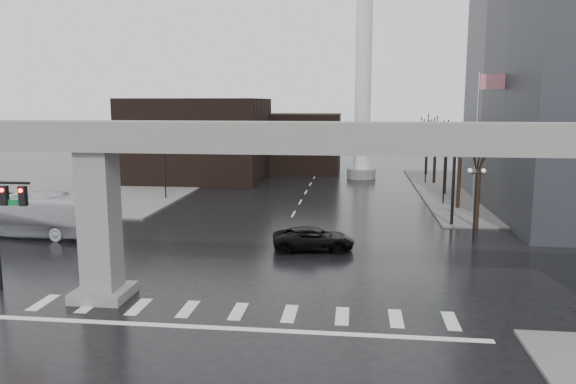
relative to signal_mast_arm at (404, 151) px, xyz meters
name	(u,v)px	position (x,y,z in m)	size (l,w,h in m)	color
ground	(243,304)	(-8.99, -18.80, -5.83)	(160.00, 160.00, 0.00)	black
sidewalk_ne	(553,193)	(17.01, 17.20, -5.75)	(28.00, 36.00, 0.15)	slate
sidewalk_nw	(85,185)	(-34.99, 17.20, -5.75)	(28.00, 36.00, 0.15)	slate
elevated_guideway	(268,162)	(-7.73, -18.80, 1.05)	(48.00, 2.60, 8.70)	gray
building_far_left	(199,140)	(-22.99, 23.20, -0.83)	(16.00, 14.00, 10.00)	black
building_far_mid	(303,143)	(-10.99, 33.20, -1.83)	(10.00, 10.00, 8.00)	black
smokestack	(363,71)	(-2.99, 27.20, 7.52)	(3.60, 3.60, 30.00)	silver
signal_mast_arm	(404,151)	(0.00, 0.00, 0.00)	(12.12, 0.43, 8.00)	black
signal_left_pole	(5,213)	(-21.24, -18.30, -1.76)	(2.30, 0.30, 6.00)	black
flagpole_assembly	(481,128)	(6.30, 3.20, 1.70)	(2.06, 0.12, 12.00)	silver
lamp_right_0	(476,192)	(4.51, -4.80, -2.36)	(1.22, 0.32, 5.11)	black
lamp_right_1	(444,168)	(4.51, 9.20, -2.36)	(1.22, 0.32, 5.11)	black
lamp_right_2	(426,155)	(4.51, 23.20, -2.36)	(1.22, 0.32, 5.11)	black
lamp_left_0	(101,185)	(-22.49, -4.80, -2.36)	(1.22, 0.32, 5.11)	black
lamp_left_1	(165,165)	(-22.49, 9.20, -2.36)	(1.22, 0.32, 5.11)	black
lamp_left_2	(203,152)	(-22.49, 23.20, -2.36)	(1.22, 0.32, 5.11)	black
tree_right_0	(478,193)	(5.54, -0.78, -3.04)	(1.09, 1.58, 7.50)	black
tree_right_1	(459,178)	(5.54, 7.22, -2.98)	(1.09, 1.61, 7.67)	black
tree_right_2	(446,167)	(5.54, 15.22, -2.91)	(1.10, 1.63, 7.85)	black
tree_right_3	(435,159)	(5.54, 23.22, -2.85)	(1.11, 1.66, 8.02)	black
tree_right_4	(427,152)	(5.54, 31.22, -2.79)	(1.12, 1.69, 8.19)	black
pickup_truck	(314,239)	(-6.37, -8.43, -5.09)	(2.46, 5.33, 1.48)	black
city_bus	(28,214)	(-27.13, -7.02, -4.24)	(2.67, 11.41, 3.18)	silver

